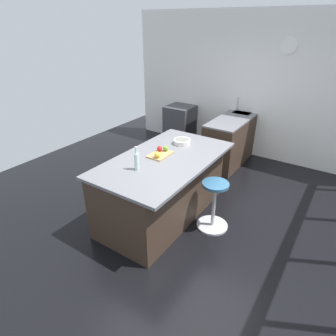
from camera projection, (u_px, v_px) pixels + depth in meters
name	position (u px, v px, depth m)	size (l,w,h in m)	color
ground_plane	(187.00, 212.00, 4.38)	(7.39, 7.39, 0.00)	black
interior_partition_left	(257.00, 88.00, 5.73)	(0.15, 5.68, 2.86)	silver
sink_cabinet	(236.00, 136.00, 6.01)	(2.09, 0.60, 1.21)	#38281E
oven_range	(180.00, 125.00, 6.70)	(0.60, 0.61, 0.90)	#38383D
kitchen_island	(162.00, 186.00, 4.14)	(2.09, 1.18, 0.95)	#38281E
stool_by_window	(214.00, 207.00, 3.93)	(0.44, 0.44, 0.71)	#B7B7BC
cutting_board	(160.00, 155.00, 3.98)	(0.36, 0.24, 0.02)	tan
apple_yellow	(157.00, 155.00, 3.85)	(0.09, 0.09, 0.09)	gold
apple_green	(166.00, 148.00, 4.05)	(0.08, 0.08, 0.08)	#609E2D
apple_red	(160.00, 149.00, 4.04)	(0.08, 0.08, 0.08)	red
water_bottle	(137.00, 161.00, 3.54)	(0.06, 0.06, 0.31)	silver
fruit_bowl	(182.00, 141.00, 4.34)	(0.26, 0.26, 0.07)	silver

